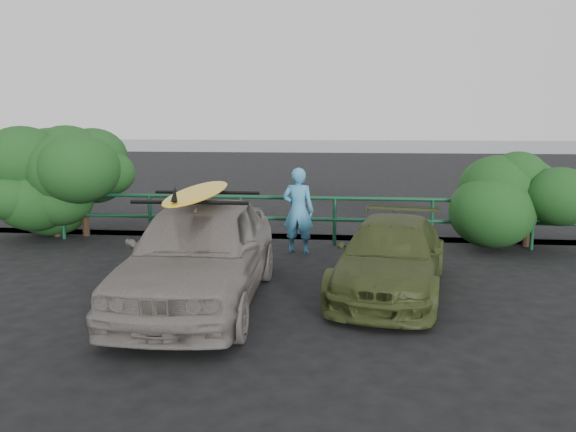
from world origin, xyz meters
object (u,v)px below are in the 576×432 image
object	(u,v)px
sedan	(200,251)
olive_vehicle	(391,256)
surfboard	(199,192)
man	(298,211)
guardrail	(287,220)

from	to	relation	value
sedan	olive_vehicle	world-z (taller)	sedan
sedan	surfboard	size ratio (longest dim) A/B	1.54
olive_vehicle	surfboard	bearing A→B (deg)	-152.51
surfboard	man	bearing A→B (deg)	69.55
olive_vehicle	man	world-z (taller)	man
guardrail	olive_vehicle	xyz separation A→B (m)	(1.94, -3.14, 0.03)
sedan	surfboard	bearing A→B (deg)	0.00
man	surfboard	size ratio (longest dim) A/B	0.59
sedan	olive_vehicle	distance (m)	2.89
surfboard	olive_vehicle	bearing A→B (deg)	15.69
sedan	olive_vehicle	bearing A→B (deg)	15.69
guardrail	surfboard	distance (m)	4.21
surfboard	guardrail	bearing A→B (deg)	77.09
sedan	man	distance (m)	3.41
olive_vehicle	sedan	bearing A→B (deg)	-152.51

